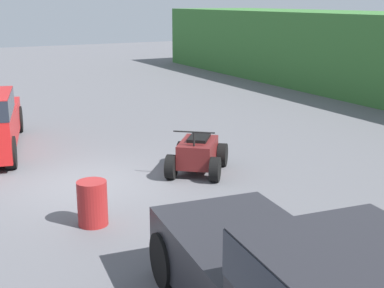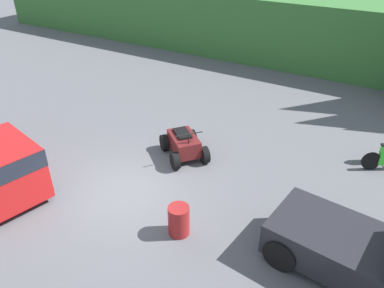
{
  "view_description": "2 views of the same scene",
  "coord_description": "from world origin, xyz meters",
  "views": [
    {
      "loc": [
        11.8,
        -3.38,
        4.22
      ],
      "look_at": [
        1.1,
        2.29,
        0.95
      ],
      "focal_mm": 50.0,
      "sensor_mm": 36.0,
      "label": 1
    },
    {
      "loc": [
        6.55,
        -6.84,
        7.35
      ],
      "look_at": [
        1.1,
        2.29,
        0.95
      ],
      "focal_mm": 35.0,
      "sensor_mm": 36.0,
      "label": 2
    }
  ],
  "objects": [
    {
      "name": "ground_plane",
      "position": [
        0.0,
        0.0,
        0.0
      ],
      "size": [
        80.0,
        80.0,
        0.0
      ],
      "primitive_type": "plane",
      "color": "#5B5B60"
    },
    {
      "name": "steel_barrel",
      "position": [
        2.4,
        -0.57,
        0.44
      ],
      "size": [
        0.58,
        0.58,
        0.88
      ],
      "color": "maroon",
      "rests_on": "ground_plane"
    },
    {
      "name": "quad_atv",
      "position": [
        0.47,
        2.79,
        0.46
      ],
      "size": [
        2.28,
        2.2,
        1.18
      ],
      "rotation": [
        0.0,
        0.0,
        -0.68
      ],
      "color": "black",
      "rests_on": "ground_plane"
    }
  ]
}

